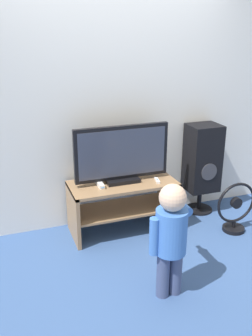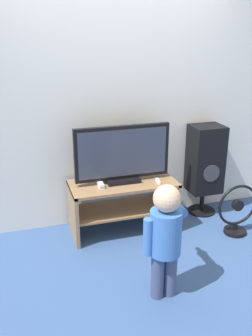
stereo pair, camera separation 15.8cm
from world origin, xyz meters
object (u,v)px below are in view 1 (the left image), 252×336
at_px(remote_primary, 157,180).
at_px(game_console, 100,184).
at_px(speaker_tower, 202,159).
at_px(floor_fan, 235,210).
at_px(television, 122,155).
at_px(child, 171,232).

bearing_deg(remote_primary, game_console, 171.52).
height_order(speaker_tower, floor_fan, speaker_tower).
height_order(game_console, floor_fan, game_console).
height_order(television, speaker_tower, television).
distance_m(game_console, remote_primary, 0.59).
bearing_deg(floor_fan, remote_primary, 156.52).
bearing_deg(remote_primary, floor_fan, -23.48).
bearing_deg(television, child, -89.79).
distance_m(television, floor_fan, 1.32).
height_order(game_console, speaker_tower, speaker_tower).
distance_m(remote_primary, child, 1.05).
xyz_separation_m(television, speaker_tower, (0.99, 0.10, -0.20)).
distance_m(child, floor_fan, 1.32).
distance_m(game_console, child, 1.11).
relative_size(television, speaker_tower, 0.94).
xyz_separation_m(game_console, floor_fan, (1.34, -0.41, -0.32)).
xyz_separation_m(remote_primary, floor_fan, (0.75, -0.33, -0.31)).
bearing_deg(child, television, 90.21).
bearing_deg(child, remote_primary, 71.29).
bearing_deg(child, game_console, 102.97).
relative_size(remote_primary, floor_fan, 0.25).
xyz_separation_m(game_console, speaker_tower, (1.24, 0.13, 0.07)).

